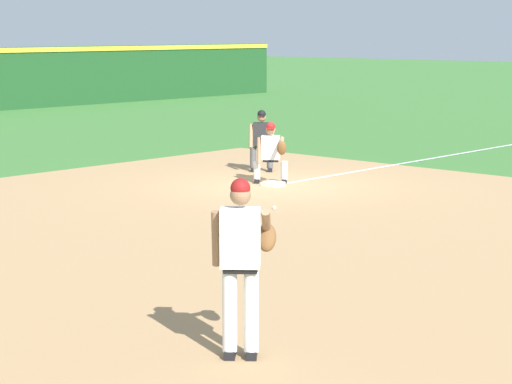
# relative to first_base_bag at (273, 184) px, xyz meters

# --- Properties ---
(ground_plane) EXTENTS (160.00, 160.00, 0.00)m
(ground_plane) POSITION_rel_first_base_bag_xyz_m (0.00, 0.00, -0.04)
(ground_plane) COLOR #3D7533
(infield_dirt_patch) EXTENTS (18.00, 18.00, 0.01)m
(infield_dirt_patch) POSITION_rel_first_base_bag_xyz_m (-4.38, -3.66, -0.04)
(infield_dirt_patch) COLOR tan
(infield_dirt_patch) RESTS_ON ground
(foul_line_stripe) EXTENTS (11.33, 0.10, 0.00)m
(foul_line_stripe) POSITION_rel_first_base_bag_xyz_m (5.67, 0.00, -0.04)
(foul_line_stripe) COLOR white
(foul_line_stripe) RESTS_ON ground
(first_base_bag) EXTENTS (0.38, 0.38, 0.09)m
(first_base_bag) POSITION_rel_first_base_bag_xyz_m (0.00, 0.00, 0.00)
(first_base_bag) COLOR white
(first_base_bag) RESTS_ON ground
(baseball) EXTENTS (0.07, 0.07, 0.07)m
(baseball) POSITION_rel_first_base_bag_xyz_m (-2.11, -1.91, -0.01)
(baseball) COLOR white
(baseball) RESTS_ON ground
(pitcher) EXTENTS (0.85, 0.57, 1.86)m
(pitcher) POSITION_rel_first_base_bag_xyz_m (-8.71, -7.31, 1.01)
(pitcher) COLOR black
(pitcher) RESTS_ON ground
(first_baseman) EXTENTS (0.77, 1.07, 1.34)m
(first_baseman) POSITION_rel_first_base_bag_xyz_m (0.25, 0.26, 0.69)
(first_baseman) COLOR black
(first_baseman) RESTS_ON ground
(umpire) EXTENTS (0.66, 0.68, 1.46)m
(umpire) POSITION_rel_first_base_bag_xyz_m (1.47, 1.67, 0.75)
(umpire) COLOR black
(umpire) RESTS_ON ground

